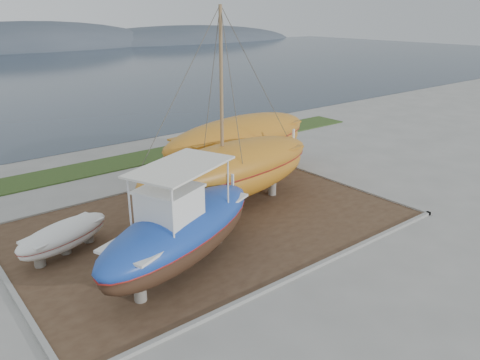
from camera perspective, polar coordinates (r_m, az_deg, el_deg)
ground at (r=20.00m, az=3.07°, el=-9.03°), size 140.00×140.00×0.00m
dirt_patch at (r=22.78m, az=-3.65°, el=-5.14°), size 18.00×12.00×0.06m
curb_frame at (r=22.76m, az=-3.65°, el=-5.04°), size 18.60×12.60×0.15m
grass_strip at (r=32.27m, az=-15.53°, el=1.85°), size 44.00×3.00×0.08m
blue_caique at (r=18.06m, az=-7.19°, el=-4.73°), size 9.24×5.87×4.25m
white_dinghy at (r=20.97m, az=-20.65°, el=-6.76°), size 4.62×2.98×1.30m
orange_sailboat at (r=22.47m, az=-1.19°, el=7.93°), size 10.96×4.07×9.87m
orange_bare_hull at (r=28.13m, az=-0.10°, el=3.87°), size 11.39×4.59×3.63m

